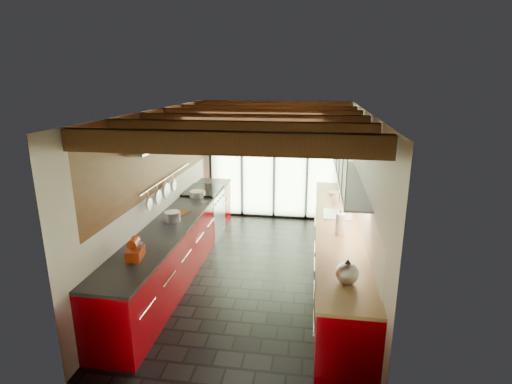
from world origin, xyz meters
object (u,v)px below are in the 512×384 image
soap_bottle (336,198)px  stand_mixer (135,250)px  paper_towel (340,224)px  bowl (334,193)px  kettle (347,272)px

soap_bottle → stand_mixer: bearing=-134.0°
paper_towel → bowl: size_ratio=1.64×
soap_bottle → bowl: size_ratio=0.92×
soap_bottle → bowl: soap_bottle is taller
soap_bottle → bowl: bearing=90.0°
kettle → bowl: kettle is taller
soap_bottle → kettle: bearing=-90.0°
paper_towel → bowl: 2.03m
kettle → soap_bottle: bearing=90.0°
stand_mixer → paper_towel: (2.54, 1.15, 0.05)m
stand_mixer → kettle: size_ratio=0.93×
kettle → bowl: 3.44m
stand_mixer → kettle: (2.54, -0.26, 0.02)m
kettle → paper_towel: size_ratio=0.94×
kettle → stand_mixer: bearing=174.2°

